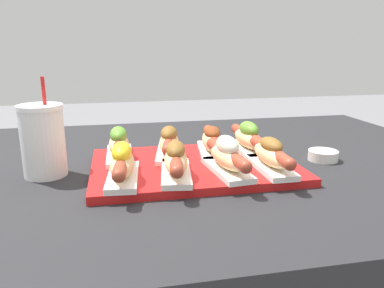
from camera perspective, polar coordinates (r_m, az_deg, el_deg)
name	(u,v)px	position (r m, az deg, el deg)	size (l,w,h in m)	color
patio_table	(202,283)	(1.13, 1.46, -20.47)	(1.45, 1.00, 0.73)	#232326
serving_tray	(194,166)	(0.88, 0.26, -3.40)	(0.47, 0.33, 0.02)	red
hot_dog_0	(122,163)	(0.77, -10.58, -2.87)	(0.08, 0.21, 0.08)	white
hot_dog_1	(176,160)	(0.78, -2.48, -2.46)	(0.08, 0.21, 0.07)	white
hot_dog_2	(227,156)	(0.81, 5.37, -1.88)	(0.08, 0.21, 0.08)	white
hot_dog_3	(271,155)	(0.84, 11.89, -1.60)	(0.06, 0.21, 0.07)	white
hot_dog_4	(119,144)	(0.92, -11.08, 0.02)	(0.06, 0.21, 0.08)	white
hot_dog_5	(169,142)	(0.93, -3.51, 0.25)	(0.09, 0.21, 0.07)	white
hot_dog_6	(212,141)	(0.94, 3.07, 0.50)	(0.08, 0.21, 0.07)	white
hot_dog_7	(248,138)	(0.97, 8.61, 0.87)	(0.07, 0.21, 0.08)	white
sauce_bowl	(323,155)	(1.01, 19.35, -1.56)	(0.07, 0.07, 0.03)	white
drink_cup	(43,141)	(0.89, -21.75, 0.49)	(0.10, 0.10, 0.22)	white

